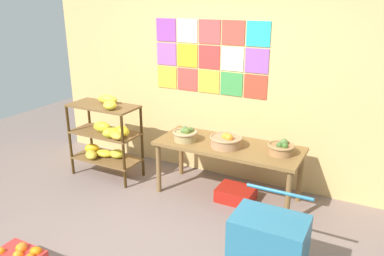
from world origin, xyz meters
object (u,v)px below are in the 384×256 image
Objects in this scene: produce_crate_under_table at (236,194)px; shopping_cart at (269,241)px; display_table at (228,150)px; fruit_basket_right at (226,141)px; fruit_basket_back_left at (186,135)px; fruit_basket_back_right at (281,148)px; banana_shelf_unit at (107,134)px.

shopping_cart is (0.76, -1.28, 0.40)m from produce_crate_under_table.
display_table is 0.17m from fruit_basket_right.
fruit_basket_back_right is at bearing 6.09° from fruit_basket_back_left.
display_table is 4.52× the size of fruit_basket_right.
fruit_basket_back_right reaches higher than display_table.
fruit_basket_back_right is at bearing 0.93° from display_table.
fruit_basket_right reaches higher than display_table.
fruit_basket_back_right is 0.99× the size of fruit_basket_back_left.
banana_shelf_unit is 1.15m from fruit_basket_back_left.
fruit_basket_right is at bearing -170.42° from produce_crate_under_table.
fruit_basket_back_left is (-0.52, -0.04, 0.00)m from fruit_basket_right.
fruit_basket_right is 1.27× the size of fruit_basket_back_right.
produce_crate_under_table is at bearing 9.58° from fruit_basket_right.
fruit_basket_right is at bearing 5.34° from banana_shelf_unit.
banana_shelf_unit is at bearing -174.34° from produce_crate_under_table.
display_table reaches higher than produce_crate_under_table.
banana_shelf_unit is 2.56× the size of produce_crate_under_table.
shopping_cart is at bearing -55.82° from display_table.
banana_shelf_unit is 2.92× the size of fruit_basket_right.
fruit_basket_back_right is at bearing 5.91° from banana_shelf_unit.
shopping_cart is (0.27, -1.33, -0.28)m from fruit_basket_back_right.
fruit_basket_back_left is 0.70× the size of produce_crate_under_table.
fruit_basket_right is 0.63m from fruit_basket_back_right.
fruit_basket_right is (-0.00, -0.07, 0.15)m from display_table.
fruit_basket_right is 0.88× the size of produce_crate_under_table.
produce_crate_under_table is (0.13, -0.05, -0.53)m from display_table.
banana_shelf_unit is 1.67m from display_table.
display_table is 2.11× the size of shopping_cart.
shopping_cart is (0.90, -1.25, -0.28)m from fruit_basket_right.
banana_shelf_unit is 1.36× the size of shopping_cart.
produce_crate_under_table is at bearing -19.68° from display_table.
fruit_basket_right is (1.66, 0.15, 0.14)m from banana_shelf_unit.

